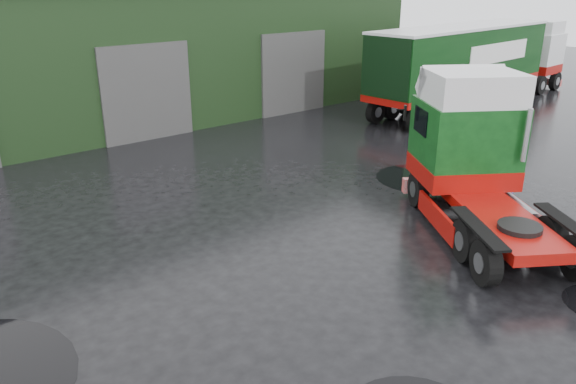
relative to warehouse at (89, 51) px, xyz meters
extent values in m
plane|color=black|center=(-2.00, -20.00, -3.16)|extent=(100.00, 100.00, 0.00)
cube|color=black|center=(0.00, 0.00, -0.16)|extent=(32.00, 12.00, 6.00)
cylinder|color=#090690|center=(5.44, -19.59, -3.03)|extent=(0.34, 0.34, 0.26)
cylinder|color=black|center=(4.95, -16.60, -3.15)|extent=(3.07, 3.07, 0.01)
cylinder|color=black|center=(4.48, -19.09, -3.15)|extent=(1.88, 1.88, 0.01)
camera|label=1|loc=(-10.25, -27.87, 3.40)|focal=35.00mm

